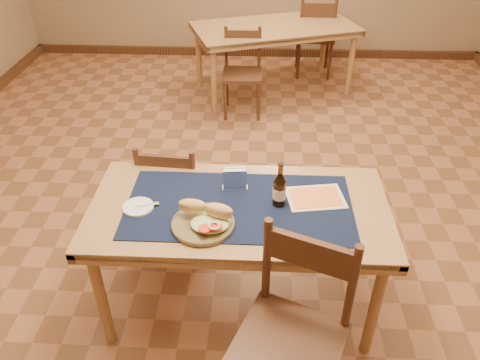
{
  "coord_description": "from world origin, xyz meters",
  "views": [
    {
      "loc": [
        0.1,
        -2.75,
        2.3
      ],
      "look_at": [
        0.0,
        -0.7,
        0.85
      ],
      "focal_mm": 35.0,
      "sensor_mm": 36.0,
      "label": 1
    }
  ],
  "objects_px": {
    "chair_main_near": "(292,335)",
    "sandwich_plate": "(205,220)",
    "chair_main_far": "(174,193)",
    "beer_bottle": "(279,190)",
    "main_table": "(239,218)",
    "napkin_holder": "(235,179)",
    "back_table": "(275,33)"
  },
  "relations": [
    {
      "from": "chair_main_near",
      "to": "back_table",
      "type": "bearing_deg",
      "value": 90.54
    },
    {
      "from": "sandwich_plate",
      "to": "napkin_holder",
      "type": "height_order",
      "value": "napkin_holder"
    },
    {
      "from": "sandwich_plate",
      "to": "chair_main_near",
      "type": "bearing_deg",
      "value": -46.56
    },
    {
      "from": "chair_main_near",
      "to": "chair_main_far",
      "type": "bearing_deg",
      "value": 122.67
    },
    {
      "from": "main_table",
      "to": "back_table",
      "type": "bearing_deg",
      "value": 85.76
    },
    {
      "from": "main_table",
      "to": "chair_main_far",
      "type": "bearing_deg",
      "value": 132.1
    },
    {
      "from": "main_table",
      "to": "sandwich_plate",
      "type": "xyz_separation_m",
      "value": [
        -0.16,
        -0.17,
        0.12
      ]
    },
    {
      "from": "main_table",
      "to": "chair_main_far",
      "type": "distance_m",
      "value": 0.71
    },
    {
      "from": "main_table",
      "to": "back_table",
      "type": "distance_m",
      "value": 3.16
    },
    {
      "from": "chair_main_far",
      "to": "main_table",
      "type": "bearing_deg",
      "value": -47.9
    },
    {
      "from": "back_table",
      "to": "chair_main_far",
      "type": "xyz_separation_m",
      "value": [
        -0.69,
        -2.65,
        -0.22
      ]
    },
    {
      "from": "main_table",
      "to": "sandwich_plate",
      "type": "height_order",
      "value": "sandwich_plate"
    },
    {
      "from": "back_table",
      "to": "sandwich_plate",
      "type": "xyz_separation_m",
      "value": [
        -0.4,
        -3.33,
        0.12
      ]
    },
    {
      "from": "main_table",
      "to": "chair_main_near",
      "type": "height_order",
      "value": "chair_main_near"
    },
    {
      "from": "main_table",
      "to": "napkin_holder",
      "type": "distance_m",
      "value": 0.22
    },
    {
      "from": "back_table",
      "to": "beer_bottle",
      "type": "bearing_deg",
      "value": -90.44
    },
    {
      "from": "main_table",
      "to": "beer_bottle",
      "type": "xyz_separation_m",
      "value": [
        0.21,
        0.02,
        0.18
      ]
    },
    {
      "from": "back_table",
      "to": "napkin_holder",
      "type": "relative_size",
      "value": 13.21
    },
    {
      "from": "beer_bottle",
      "to": "napkin_holder",
      "type": "relative_size",
      "value": 1.78
    },
    {
      "from": "sandwich_plate",
      "to": "napkin_holder",
      "type": "bearing_deg",
      "value": 68.45
    },
    {
      "from": "back_table",
      "to": "napkin_holder",
      "type": "bearing_deg",
      "value": -95.06
    },
    {
      "from": "chair_main_near",
      "to": "sandwich_plate",
      "type": "height_order",
      "value": "chair_main_near"
    },
    {
      "from": "chair_main_far",
      "to": "beer_bottle",
      "type": "relative_size",
      "value": 3.33
    },
    {
      "from": "chair_main_near",
      "to": "sandwich_plate",
      "type": "distance_m",
      "value": 0.68
    },
    {
      "from": "beer_bottle",
      "to": "napkin_holder",
      "type": "height_order",
      "value": "beer_bottle"
    },
    {
      "from": "back_table",
      "to": "beer_bottle",
      "type": "height_order",
      "value": "beer_bottle"
    },
    {
      "from": "back_table",
      "to": "chair_main_far",
      "type": "height_order",
      "value": "chair_main_far"
    },
    {
      "from": "beer_bottle",
      "to": "chair_main_near",
      "type": "bearing_deg",
      "value": -84.73
    },
    {
      "from": "chair_main_near",
      "to": "napkin_holder",
      "type": "height_order",
      "value": "chair_main_near"
    },
    {
      "from": "chair_main_far",
      "to": "chair_main_near",
      "type": "xyz_separation_m",
      "value": [
        0.72,
        -1.13,
        0.07
      ]
    },
    {
      "from": "beer_bottle",
      "to": "chair_main_far",
      "type": "bearing_deg",
      "value": 144.0
    },
    {
      "from": "main_table",
      "to": "napkin_holder",
      "type": "xyz_separation_m",
      "value": [
        -0.03,
        0.16,
        0.15
      ]
    }
  ]
}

